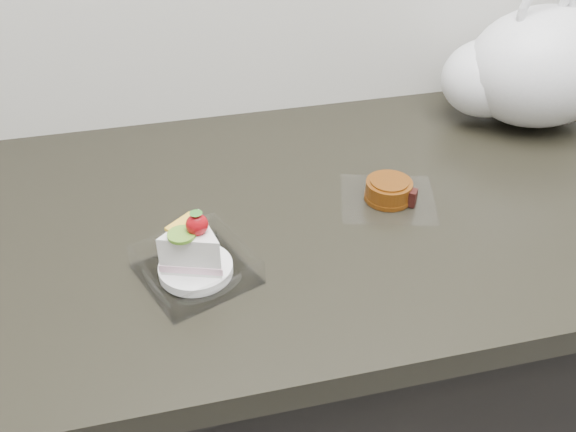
{
  "coord_description": "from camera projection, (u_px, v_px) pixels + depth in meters",
  "views": [
    {
      "loc": [
        -0.3,
        0.94,
        1.45
      ],
      "look_at": [
        -0.14,
        1.62,
        0.94
      ],
      "focal_mm": 40.0,
      "sensor_mm": 36.0,
      "label": 1
    }
  ],
  "objects": [
    {
      "name": "mooncake_wrap",
      "position": [
        389.0,
        192.0,
        0.96
      ],
      "size": [
        0.17,
        0.16,
        0.03
      ],
      "rotation": [
        0.0,
        0.0,
        -0.11
      ],
      "color": "white",
      "rests_on": "counter"
    },
    {
      "name": "counter",
      "position": [
        351.0,
        387.0,
        1.24
      ],
      "size": [
        2.04,
        0.64,
        0.9
      ],
      "color": "black",
      "rests_on": "ground"
    },
    {
      "name": "cake_tray",
      "position": [
        195.0,
        259.0,
        0.81
      ],
      "size": [
        0.17,
        0.17,
        0.1
      ],
      "rotation": [
        0.0,
        0.0,
        0.37
      ],
      "color": "white",
      "rests_on": "counter"
    },
    {
      "name": "plastic_bag",
      "position": [
        532.0,
        68.0,
        1.11
      ],
      "size": [
        0.32,
        0.24,
        0.25
      ],
      "rotation": [
        0.0,
        0.0,
        -0.08
      ],
      "color": "white",
      "rests_on": "counter"
    }
  ]
}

